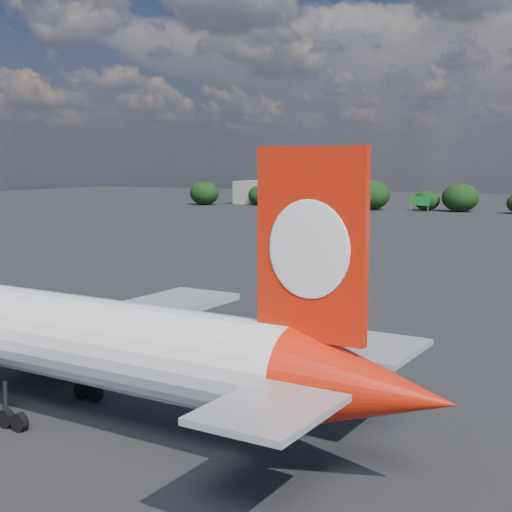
% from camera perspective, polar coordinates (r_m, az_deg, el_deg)
% --- Properties ---
extents(ground, '(500.00, 500.00, 0.00)m').
position_cam_1_polar(ground, '(99.46, 5.02, -0.83)').
color(ground, black).
rests_on(ground, ground).
extents(qantas_airliner, '(46.03, 43.74, 15.03)m').
position_cam_1_polar(qantas_airliner, '(42.79, -16.87, -6.02)').
color(qantas_airliner, white).
rests_on(qantas_airliner, ground).
extents(terminal_building, '(42.00, 16.00, 8.00)m').
position_cam_1_polar(terminal_building, '(245.69, 3.31, 5.06)').
color(terminal_building, gray).
rests_on(terminal_building, ground).
extents(highway_sign, '(6.00, 0.30, 4.50)m').
position_cam_1_polar(highway_sign, '(214.40, 12.95, 4.29)').
color(highway_sign, '#146625').
rests_on(highway_sign, ground).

